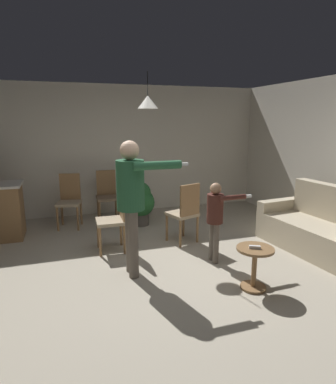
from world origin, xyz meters
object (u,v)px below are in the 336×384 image
(dining_chair_by_counter, at_px, (185,211))
(dining_chair_near_wall, at_px, (115,216))
(spare_remote_on_table, at_px, (255,247))
(side_table_by_couch, at_px, (254,263))
(dining_chair_spare, at_px, (69,198))
(couch_floral, at_px, (319,230))
(dining_chair_centre_back, at_px, (107,194))
(person_child, at_px, (216,214))
(person_adult, at_px, (132,194))
(potted_plant_corner, at_px, (140,201))

(dining_chair_by_counter, distance_m, dining_chair_near_wall, 1.13)
(dining_chair_near_wall, xyz_separation_m, spare_remote_on_table, (1.36, -1.71, -0.01))
(side_table_by_couch, relative_size, dining_chair_spare, 0.52)
(couch_floral, height_order, dining_chair_centre_back, same)
(person_child, xyz_separation_m, dining_chair_near_wall, (-1.27, 0.84, -0.17))
(couch_floral, height_order, dining_chair_spare, same)
(person_adult, bearing_deg, spare_remote_on_table, 56.33)
(person_adult, xyz_separation_m, person_child, (1.18, 0.02, -0.37))
(person_adult, relative_size, spare_remote_on_table, 13.43)
(dining_chair_spare, distance_m, potted_plant_corner, 1.32)
(person_child, height_order, dining_chair_centre_back, person_child)
(couch_floral, bearing_deg, dining_chair_near_wall, 66.22)
(dining_chair_near_wall, distance_m, dining_chair_spare, 1.55)
(side_table_by_couch, bearing_deg, dining_chair_by_counter, 98.84)
(side_table_by_couch, xyz_separation_m, spare_remote_on_table, (-0.02, -0.02, 0.21))
(side_table_by_couch, bearing_deg, person_child, 97.41)
(spare_remote_on_table, bearing_deg, side_table_by_couch, 40.95)
(couch_floral, bearing_deg, spare_remote_on_table, 108.65)
(person_child, bearing_deg, potted_plant_corner, -163.99)
(side_table_by_couch, relative_size, dining_chair_near_wall, 0.52)
(person_child, xyz_separation_m, potted_plant_corner, (-0.62, 1.95, -0.25))
(dining_chair_by_counter, bearing_deg, couch_floral, -45.37)
(dining_chair_centre_back, bearing_deg, potted_plant_corner, 138.70)
(person_child, distance_m, potted_plant_corner, 2.06)
(dining_chair_spare, bearing_deg, side_table_by_couch, 135.84)
(couch_floral, relative_size, person_child, 1.64)
(dining_chair_by_counter, bearing_deg, spare_remote_on_table, -100.93)
(person_child, xyz_separation_m, dining_chair_spare, (-1.91, 2.26, -0.17))
(person_adult, height_order, potted_plant_corner, person_adult)
(side_table_by_couch, relative_size, person_child, 0.45)
(person_child, bearing_deg, spare_remote_on_table, 4.08)
(person_adult, relative_size, dining_chair_by_counter, 1.75)
(dining_chair_spare, xyz_separation_m, potted_plant_corner, (1.28, -0.31, -0.08))
(couch_floral, bearing_deg, dining_chair_spare, 50.79)
(dining_chair_spare, bearing_deg, dining_chair_by_counter, 153.20)
(dining_chair_spare, bearing_deg, potted_plant_corner, 179.05)
(person_adult, bearing_deg, dining_chair_by_counter, 128.35)
(side_table_by_couch, xyz_separation_m, person_child, (-0.11, 0.84, 0.39))
(side_table_by_couch, bearing_deg, spare_remote_on_table, -139.05)
(dining_chair_spare, bearing_deg, person_adult, 120.44)
(couch_floral, bearing_deg, dining_chair_centre_back, 42.45)
(dining_chair_centre_back, bearing_deg, person_adult, 91.23)
(dining_chair_near_wall, distance_m, potted_plant_corner, 1.28)
(dining_chair_by_counter, xyz_separation_m, dining_chair_centre_back, (-1.03, 1.65, 0.00))
(spare_remote_on_table, bearing_deg, person_adult, 146.55)
(dining_chair_near_wall, height_order, potted_plant_corner, dining_chair_near_wall)
(person_child, xyz_separation_m, dining_chair_by_counter, (-0.15, 0.80, -0.17))
(potted_plant_corner, bearing_deg, person_child, -72.22)
(dining_chair_near_wall, distance_m, dining_chair_centre_back, 1.61)
(person_adult, xyz_separation_m, dining_chair_near_wall, (-0.09, 0.87, -0.54))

